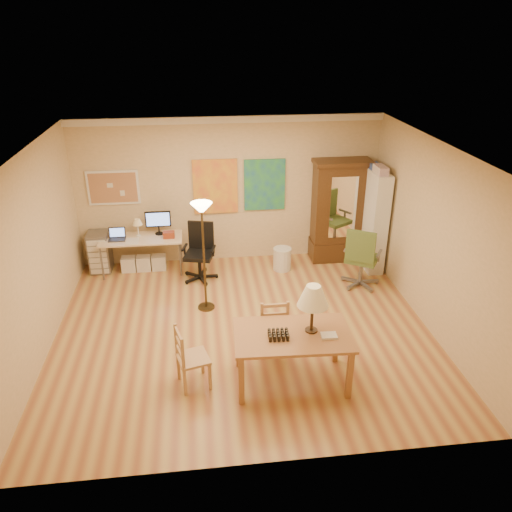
{
  "coord_description": "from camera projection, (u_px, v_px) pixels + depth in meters",
  "views": [
    {
      "loc": [
        -0.56,
        -6.23,
        4.2
      ],
      "look_at": [
        0.23,
        0.3,
        1.06
      ],
      "focal_mm": 35.0,
      "sensor_mm": 36.0,
      "label": 1
    }
  ],
  "objects": [
    {
      "name": "drawer_cart",
      "position": [
        100.0,
        252.0,
        9.05
      ],
      "size": [
        0.37,
        0.44,
        0.74
      ],
      "color": "slate",
      "rests_on": "floor"
    },
    {
      "name": "art_panel_left",
      "position": [
        215.0,
        187.0,
        9.02
      ],
      "size": [
        0.8,
        0.04,
        1.0
      ],
      "primitive_type": "cube",
      "color": "yellow",
      "rests_on": "floor"
    },
    {
      "name": "bookshelf",
      "position": [
        374.0,
        221.0,
        8.95
      ],
      "size": [
        0.27,
        0.73,
        1.82
      ],
      "color": "white",
      "rests_on": "floor"
    },
    {
      "name": "armoire",
      "position": [
        339.0,
        217.0,
        9.32
      ],
      "size": [
        1.05,
        0.5,
        1.93
      ],
      "color": "#331F0D",
      "rests_on": "floor"
    },
    {
      "name": "ladder_chair_back",
      "position": [
        273.0,
        326.0,
        6.8
      ],
      "size": [
        0.4,
        0.38,
        0.86
      ],
      "color": "#B57E52",
      "rests_on": "floor"
    },
    {
      "name": "art_panel_right",
      "position": [
        265.0,
        185.0,
        9.11
      ],
      "size": [
        0.75,
        0.04,
        0.95
      ],
      "primitive_type": "cube",
      "color": "#23698D",
      "rests_on": "floor"
    },
    {
      "name": "computer_desk",
      "position": [
        144.0,
        250.0,
        9.04
      ],
      "size": [
        1.45,
        0.64,
        1.1
      ],
      "color": "beige",
      "rests_on": "floor"
    },
    {
      "name": "torchiere_lamp",
      "position": [
        202.0,
        225.0,
        7.4
      ],
      "size": [
        0.32,
        0.32,
        1.78
      ],
      "color": "#3F3019",
      "rests_on": "floor"
    },
    {
      "name": "corkboard",
      "position": [
        113.0,
        188.0,
        8.8
      ],
      "size": [
        0.9,
        0.04,
        0.62
      ],
      "primitive_type": "cube",
      "color": "#B27E54",
      "rests_on": "floor"
    },
    {
      "name": "office_chair_green",
      "position": [
        360.0,
        271.0,
        8.55
      ],
      "size": [
        0.68,
        0.69,
        1.09
      ],
      "color": "slate",
      "rests_on": "floor"
    },
    {
      "name": "crown_molding",
      "position": [
        228.0,
        119.0,
        8.52
      ],
      "size": [
        5.5,
        0.08,
        0.12
      ],
      "primitive_type": "cube",
      "color": "white",
      "rests_on": "floor"
    },
    {
      "name": "dining_table",
      "position": [
        300.0,
        323.0,
        6.05
      ],
      "size": [
        1.47,
        0.92,
        1.35
      ],
      "color": "olive",
      "rests_on": "floor"
    },
    {
      "name": "office_chair_black",
      "position": [
        200.0,
        264.0,
        8.81
      ],
      "size": [
        0.63,
        0.63,
        1.02
      ],
      "color": "black",
      "rests_on": "floor"
    },
    {
      "name": "floor",
      "position": [
        243.0,
        329.0,
        7.45
      ],
      "size": [
        5.5,
        5.5,
        0.0
      ],
      "primitive_type": "plane",
      "color": "#A15F39",
      "rests_on": "ground"
    },
    {
      "name": "wastebin",
      "position": [
        282.0,
        259.0,
        9.16
      ],
      "size": [
        0.33,
        0.33,
        0.42
      ],
      "primitive_type": "cylinder",
      "color": "silver",
      "rests_on": "floor"
    },
    {
      "name": "ladder_chair_left",
      "position": [
        191.0,
        359.0,
        6.16
      ],
      "size": [
        0.46,
        0.47,
        0.84
      ],
      "color": "#B57E52",
      "rests_on": "floor"
    }
  ]
}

